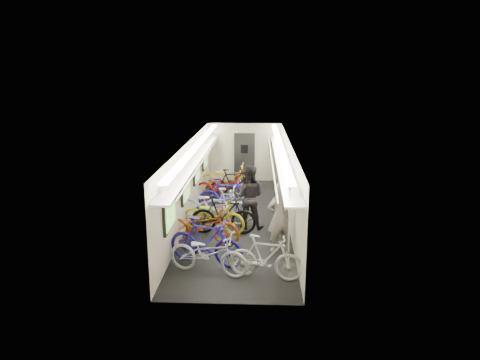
# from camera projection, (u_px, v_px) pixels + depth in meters

# --- Properties ---
(train_car_shell) EXTENTS (10.00, 10.00, 10.00)m
(train_car_shell) POSITION_uv_depth(u_px,v_px,m) (228.00, 162.00, 13.47)
(train_car_shell) COLOR black
(train_car_shell) RESTS_ON ground
(bicycle_0) EXTENTS (1.97, 1.15, 0.98)m
(bicycle_0) POSITION_uv_depth(u_px,v_px,m) (208.00, 253.00, 9.47)
(bicycle_0) COLOR #B7B8BC
(bicycle_0) RESTS_ON ground
(bicycle_1) EXTENTS (1.96, 1.15, 1.13)m
(bicycle_1) POSITION_uv_depth(u_px,v_px,m) (206.00, 242.00, 9.92)
(bicycle_1) COLOR navy
(bicycle_1) RESTS_ON ground
(bicycle_2) EXTENTS (2.11, 1.02, 1.06)m
(bicycle_2) POSITION_uv_depth(u_px,v_px,m) (202.00, 225.00, 11.09)
(bicycle_2) COLOR #8F320F
(bicycle_2) RESTS_ON ground
(bicycle_3) EXTENTS (1.85, 0.58, 1.10)m
(bicycle_3) POSITION_uv_depth(u_px,v_px,m) (223.00, 215.00, 11.85)
(bicycle_3) COLOR black
(bicycle_3) RESTS_ON ground
(bicycle_4) EXTENTS (1.99, 1.20, 0.99)m
(bicycle_4) POSITION_uv_depth(u_px,v_px,m) (214.00, 215.00, 12.02)
(bicycle_4) COLOR gold
(bicycle_4) RESTS_ON ground
(bicycle_5) EXTENTS (1.69, 0.61, 0.99)m
(bicycle_5) POSITION_uv_depth(u_px,v_px,m) (231.00, 204.00, 13.03)
(bicycle_5) COLOR #BBBBBD
(bicycle_5) RESTS_ON ground
(bicycle_6) EXTENTS (2.27, 1.08, 1.15)m
(bicycle_6) POSITION_uv_depth(u_px,v_px,m) (214.00, 205.00, 12.64)
(bicycle_6) COLOR silver
(bicycle_6) RESTS_ON ground
(bicycle_7) EXTENTS (1.96, 0.80, 1.14)m
(bicycle_7) POSITION_uv_depth(u_px,v_px,m) (227.00, 196.00, 13.64)
(bicycle_7) COLOR #221DAF
(bicycle_7) RESTS_ON ground
(bicycle_8) EXTENTS (2.12, 1.09, 1.06)m
(bicycle_8) POSITION_uv_depth(u_px,v_px,m) (223.00, 187.00, 14.81)
(bicycle_8) COLOR #9F1111
(bicycle_8) RESTS_ON ground
(bicycle_9) EXTENTS (1.81, 1.11, 1.05)m
(bicycle_9) POSITION_uv_depth(u_px,v_px,m) (233.00, 183.00, 15.45)
(bicycle_9) COLOR black
(bicycle_9) RESTS_ON ground
(bicycle_10) EXTENTS (2.19, 0.89, 1.12)m
(bicycle_10) POSITION_uv_depth(u_px,v_px,m) (227.00, 178.00, 15.94)
(bicycle_10) COLOR yellow
(bicycle_10) RESTS_ON ground
(bicycle_11) EXTENTS (1.72, 0.80, 1.00)m
(bicycle_11) POSITION_uv_depth(u_px,v_px,m) (266.00, 257.00, 9.23)
(bicycle_11) COLOR silver
(bicycle_11) RESTS_ON ground
(passenger_near) EXTENTS (0.76, 0.64, 1.78)m
(passenger_near) POSITION_uv_depth(u_px,v_px,m) (279.00, 217.00, 10.62)
(passenger_near) COLOR gray
(passenger_near) RESTS_ON ground
(passenger_mid) EXTENTS (0.96, 0.78, 1.85)m
(passenger_mid) POSITION_uv_depth(u_px,v_px,m) (249.00, 197.00, 12.24)
(passenger_mid) COLOR black
(passenger_mid) RESTS_ON ground
(backpack) EXTENTS (0.28, 0.19, 0.38)m
(backpack) POSITION_uv_depth(u_px,v_px,m) (290.00, 192.00, 11.47)
(backpack) COLOR #B4121D
(backpack) RESTS_ON passenger_near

